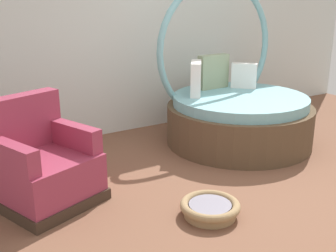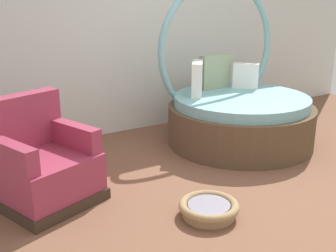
{
  "view_description": "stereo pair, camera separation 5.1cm",
  "coord_description": "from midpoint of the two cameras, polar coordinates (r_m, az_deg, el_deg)",
  "views": [
    {
      "loc": [
        -2.61,
        -2.6,
        1.78
      ],
      "look_at": [
        -0.56,
        0.69,
        0.55
      ],
      "focal_mm": 44.17,
      "sensor_mm": 36.0,
      "label": 1
    },
    {
      "loc": [
        -2.57,
        -2.63,
        1.78
      ],
      "look_at": [
        -0.56,
        0.69,
        0.55
      ],
      "focal_mm": 44.17,
      "sensor_mm": 36.0,
      "label": 2
    }
  ],
  "objects": [
    {
      "name": "ground_plane",
      "position": [
        4.1,
        12.32,
        -8.75
      ],
      "size": [
        8.0,
        8.0,
        0.02
      ],
      "primitive_type": "cube",
      "color": "brown"
    },
    {
      "name": "round_daybed",
      "position": [
        5.23,
        9.78,
        2.11
      ],
      "size": [
        1.79,
        1.79,
        2.01
      ],
      "color": "brown",
      "rests_on": "ground_plane"
    },
    {
      "name": "red_armchair",
      "position": [
        3.86,
        -16.71,
        -5.28
      ],
      "size": [
        1.02,
        1.02,
        0.94
      ],
      "color": "#38281E",
      "rests_on": "ground_plane"
    },
    {
      "name": "pet_basket",
      "position": [
        3.55,
        6.07,
        -11.23
      ],
      "size": [
        0.51,
        0.51,
        0.13
      ],
      "color": "#9E7F56",
      "rests_on": "ground_plane"
    },
    {
      "name": "back_wall",
      "position": [
        5.62,
        -3.77,
        14.45
      ],
      "size": [
        8.0,
        0.12,
        2.94
      ],
      "primitive_type": "cube",
      "color": "silver",
      "rests_on": "ground_plane"
    }
  ]
}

